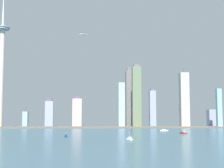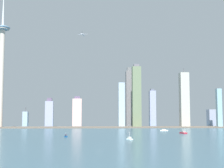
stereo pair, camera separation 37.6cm
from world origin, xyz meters
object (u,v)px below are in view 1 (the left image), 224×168
(boat_1, at_px, (130,139))
(boat_3, at_px, (183,133))
(skyscraper_8, at_px, (211,118))
(observation_tower, at_px, (2,59))
(skyscraper_3, at_px, (137,96))
(skyscraper_4, at_px, (121,105))
(skyscraper_11, at_px, (152,108))
(boat_2, at_px, (164,130))
(skyscraper_5, at_px, (77,112))
(skyscraper_1, at_px, (49,113))
(skyscraper_10, at_px, (219,108))
(airplane, at_px, (83,35))
(skyscraper_9, at_px, (25,119))
(boat_5, at_px, (66,136))
(skyscraper_6, at_px, (184,100))
(skyscraper_7, at_px, (129,98))

(boat_1, bearing_deg, boat_3, 118.67)
(skyscraper_8, bearing_deg, observation_tower, -172.05)
(skyscraper_3, height_order, skyscraper_4, skyscraper_3)
(skyscraper_11, bearing_deg, boat_2, -95.63)
(skyscraper_8, height_order, boat_2, skyscraper_8)
(boat_2, bearing_deg, skyscraper_5, 135.63)
(skyscraper_1, relative_size, skyscraper_10, 0.79)
(skyscraper_10, xyz_separation_m, airplane, (-361.13, 37.08, 201.16))
(skyscraper_9, height_order, boat_5, skyscraper_9)
(skyscraper_5, distance_m, airplane, 215.10)
(skyscraper_5, height_order, skyscraper_8, skyscraper_5)
(skyscraper_9, xyz_separation_m, skyscraper_10, (517.28, -66.72, 30.12))
(skyscraper_8, bearing_deg, boat_3, -116.50)
(skyscraper_6, xyz_separation_m, skyscraper_10, (87.85, -18.49, -22.22))
(skyscraper_5, distance_m, boat_1, 509.50)
(observation_tower, relative_size, skyscraper_3, 2.24)
(skyscraper_5, bearing_deg, skyscraper_8, 4.07)
(skyscraper_10, bearing_deg, boat_3, -121.63)
(skyscraper_11, xyz_separation_m, boat_1, (-125.30, -508.76, -50.51))
(observation_tower, bearing_deg, boat_2, -27.89)
(skyscraper_6, distance_m, airplane, 327.18)
(skyscraper_3, bearing_deg, boat_1, -99.10)
(skyscraper_5, bearing_deg, skyscraper_4, -15.80)
(skyscraper_10, bearing_deg, observation_tower, 178.49)
(skyscraper_9, bearing_deg, skyscraper_11, 1.76)
(skyscraper_9, bearing_deg, skyscraper_10, -7.35)
(boat_3, bearing_deg, boat_2, -5.28)
(airplane, bearing_deg, skyscraper_10, -82.92)
(skyscraper_4, height_order, boat_1, skyscraper_4)
(observation_tower, relative_size, boat_5, 52.25)
(skyscraper_9, height_order, skyscraper_10, skyscraper_10)
(skyscraper_3, bearing_deg, skyscraper_11, 50.81)
(skyscraper_4, bearing_deg, boat_1, -94.01)
(skyscraper_6, relative_size, skyscraper_8, 3.25)
(observation_tower, bearing_deg, skyscraper_8, 7.95)
(skyscraper_4, relative_size, skyscraper_8, 2.45)
(skyscraper_7, relative_size, boat_5, 23.68)
(observation_tower, bearing_deg, skyscraper_3, -0.71)
(skyscraper_11, height_order, airplane, airplane)
(skyscraper_8, height_order, boat_1, skyscraper_8)
(skyscraper_1, xyz_separation_m, skyscraper_10, (456.25, -92.27, 13.45))
(skyscraper_10, distance_m, boat_2, 271.42)
(skyscraper_9, relative_size, boat_3, 3.04)
(boat_2, bearing_deg, skyscraper_6, 73.22)
(boat_1, bearing_deg, skyscraper_11, 142.86)
(skyscraper_1, distance_m, skyscraper_10, 465.68)
(boat_1, bearing_deg, boat_5, -146.43)
(skyscraper_1, bearing_deg, skyscraper_7, -1.26)
(skyscraper_9, height_order, boat_1, skyscraper_9)
(skyscraper_4, height_order, airplane, airplane)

